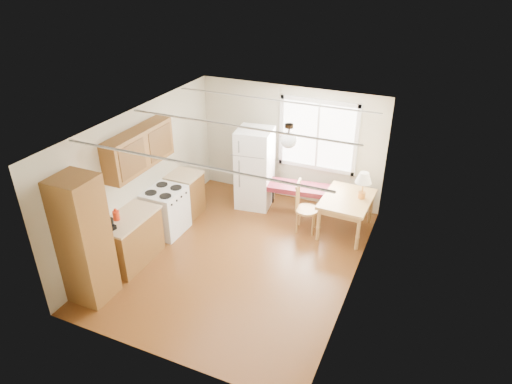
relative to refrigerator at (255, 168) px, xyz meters
The scene contains 11 objects.
room_shell 1.99m from the refrigerator, 73.79° to the right, with size 4.60×5.60×2.62m.
kitchen_run 2.77m from the refrigerator, 115.06° to the right, with size 0.65×3.40×2.20m.
window_unit 1.47m from the refrigerator, 27.78° to the left, with size 1.64×0.05×1.51m.
pendant_light 2.37m from the refrigerator, 49.79° to the right, with size 0.26×0.26×0.40m.
refrigerator is the anchor object (origin of this frame).
bench 0.96m from the refrigerator, ahead, with size 1.43×0.67×0.63m.
dining_table 2.07m from the refrigerator, ahead, with size 0.92×1.21×0.74m.
chair 1.40m from the refrigerator, 24.77° to the right, with size 0.47×0.46×1.03m.
table_lamp 2.31m from the refrigerator, ahead, with size 0.31×0.31×0.53m.
coffee_maker 3.40m from the refrigerator, 110.25° to the right, with size 0.20×0.24×0.33m.
kettle 3.13m from the refrigerator, 113.80° to the right, with size 0.11×0.11×0.22m.
Camera 1 is at (2.95, -6.01, 4.93)m, focal length 32.00 mm.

